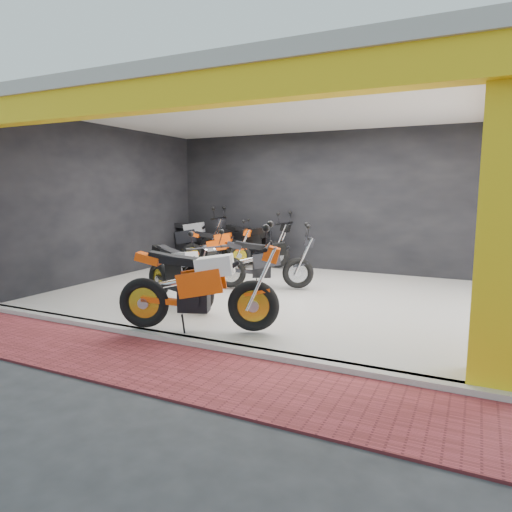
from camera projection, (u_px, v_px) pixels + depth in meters
The scene contains 15 objects.
ground at pixel (221, 324), 7.13m from camera, with size 80.00×80.00×0.00m, color #2D2D30.
showroom_floor at pixel (273, 295), 8.90m from camera, with size 8.00×6.00×0.10m, color white.
showroom_ceiling at pixel (274, 107), 8.39m from camera, with size 8.40×6.40×0.20m, color beige.
back_wall at pixel (323, 203), 11.41m from camera, with size 8.20×0.20×3.50m, color black.
left_wall at pixel (110, 205), 10.43m from camera, with size 0.20×6.20×3.50m, color black.
corner_column at pixel (504, 224), 4.58m from camera, with size 0.50×0.50×3.50m, color yellow.
header_beam_front at pixel (178, 93), 5.76m from camera, with size 8.40×0.30×0.40m, color yellow.
floor_kerb at pixel (183, 341), 6.21m from camera, with size 8.00×0.20×0.10m, color white.
paver_front at pixel (146, 362), 5.53m from camera, with size 9.00×1.40×0.03m, color #9C3339.
moto_hero at pixel (253, 281), 6.28m from camera, with size 2.43×0.90×1.48m, color #EC4A09, non-canonical shape.
moto_row_a at pixel (201, 273), 7.38m from camera, with size 2.13×0.79×1.30m, color black, non-canonical shape.
moto_row_b at pixel (298, 258), 9.08m from camera, with size 2.09×0.77×1.28m, color black, non-canonical shape.
moto_row_c at pixel (240, 245), 11.62m from camera, with size 1.97×0.73×1.20m, color #E84909, non-canonical shape.
moto_row_d at pixel (277, 241), 11.55m from camera, with size 2.27×0.84×1.39m, color black, non-canonical shape.
moto_row_e at pixel (212, 236), 12.31m from camera, with size 2.43×0.90×1.49m, color black, non-canonical shape.
Camera 1 is at (3.51, -5.96, 2.09)m, focal length 32.00 mm.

